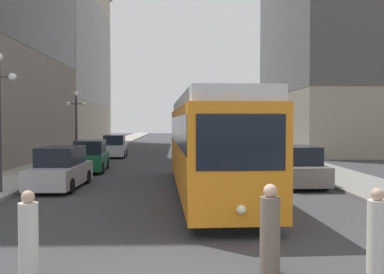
{
  "coord_description": "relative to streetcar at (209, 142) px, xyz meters",
  "views": [
    {
      "loc": [
        -0.18,
        -7.35,
        2.96
      ],
      "look_at": [
        0.33,
        7.73,
        2.42
      ],
      "focal_mm": 41.57,
      "sensor_mm": 36.0,
      "label": 1
    }
  ],
  "objects": [
    {
      "name": "sidewalk_left",
      "position": [
        -9.35,
        29.48,
        -2.03
      ],
      "size": [
        3.26,
        120.0,
        0.15
      ],
      "primitive_type": "cube",
      "color": "gray",
      "rests_on": "ground"
    },
    {
      "name": "sidewalk_right",
      "position": [
        7.14,
        29.48,
        -2.03
      ],
      "size": [
        3.26,
        120.0,
        0.15
      ],
      "primitive_type": "cube",
      "color": "gray",
      "rests_on": "ground"
    },
    {
      "name": "streetcar",
      "position": [
        0.0,
        0.0,
        0.0
      ],
      "size": [
        3.16,
        14.46,
        3.89
      ],
      "rotation": [
        0.0,
        0.0,
        0.04
      ],
      "color": "black",
      "rests_on": "ground"
    },
    {
      "name": "transit_bus",
      "position": [
        2.92,
        18.04,
        -0.15
      ],
      "size": [
        2.9,
        12.56,
        3.45
      ],
      "rotation": [
        0.0,
        0.0,
        -0.03
      ],
      "color": "black",
      "rests_on": "ground"
    },
    {
      "name": "parked_car_left_near",
      "position": [
        -6.42,
        8.53,
        -1.26
      ],
      "size": [
        2.1,
        4.81,
        1.82
      ],
      "rotation": [
        0.0,
        0.0,
        0.06
      ],
      "color": "black",
      "rests_on": "ground"
    },
    {
      "name": "parked_car_left_mid",
      "position": [
        -6.42,
        1.83,
        -1.26
      ],
      "size": [
        1.99,
        4.87,
        1.82
      ],
      "rotation": [
        0.0,
        0.0,
        -0.03
      ],
      "color": "black",
      "rests_on": "ground"
    },
    {
      "name": "parked_car_right_far",
      "position": [
        4.21,
        2.3,
        -1.26
      ],
      "size": [
        2.04,
        4.63,
        1.82
      ],
      "rotation": [
        0.0,
        0.0,
        3.19
      ],
      "color": "black",
      "rests_on": "ground"
    },
    {
      "name": "parked_car_left_far",
      "position": [
        -6.42,
        18.73,
        -1.26
      ],
      "size": [
        2.03,
        4.41,
        1.82
      ],
      "rotation": [
        0.0,
        0.0,
        0.04
      ],
      "color": "black",
      "rests_on": "ground"
    },
    {
      "name": "pedestrian_crossing_near",
      "position": [
        0.51,
        -9.42,
        -1.28
      ],
      "size": [
        0.39,
        0.39,
        1.75
      ],
      "rotation": [
        0.0,
        0.0,
        4.0
      ],
      "color": "#6B5B4C",
      "rests_on": "ground"
    },
    {
      "name": "pedestrian_crossing_far",
      "position": [
        -4.11,
        -9.4,
        -1.33
      ],
      "size": [
        0.37,
        0.37,
        1.65
      ],
      "rotation": [
        0.0,
        0.0,
        3.61
      ],
      "color": "beige",
      "rests_on": "ground"
    },
    {
      "name": "pedestrian_on_sidewalk",
      "position": [
        2.6,
        -9.46,
        -1.32
      ],
      "size": [
        0.37,
        0.37,
        1.67
      ],
      "rotation": [
        0.0,
        0.0,
        5.64
      ],
      "color": "beige",
      "rests_on": "ground"
    },
    {
      "name": "lamp_post_left_far",
      "position": [
        -8.32,
        13.41,
        1.31
      ],
      "size": [
        1.41,
        0.36,
        4.9
      ],
      "color": "#333338",
      "rests_on": "sidewalk_left"
    },
    {
      "name": "building_left_midblock",
      "position": [
        -18.75,
        36.26,
        8.61
      ],
      "size": [
        16.14,
        22.98,
        20.83
      ],
      "color": "#B2A893",
      "rests_on": "ground"
    },
    {
      "name": "building_right_corner",
      "position": [
        14.42,
        25.59,
        9.74
      ],
      "size": [
        11.89,
        20.68,
        23.0
      ],
      "color": "gray",
      "rests_on": "ground"
    }
  ]
}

